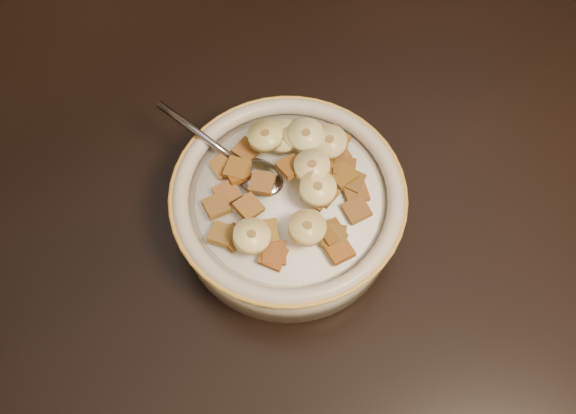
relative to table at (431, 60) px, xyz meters
name	(u,v)px	position (x,y,z in m)	size (l,w,h in m)	color
floor	(361,292)	(0.00, 0.00, -0.78)	(4.00, 4.50, 0.10)	#422816
table	(431,60)	(0.00, 0.00, 0.00)	(1.40, 0.90, 0.04)	black
cereal_bowl	(288,210)	(-0.23, -0.14, 0.04)	(0.20, 0.20, 0.05)	#AEA590
milk	(288,198)	(-0.23, -0.14, 0.07)	(0.16, 0.16, 0.00)	white
spoon	(259,177)	(-0.24, -0.11, 0.07)	(0.04, 0.05, 0.01)	gray
cereal_square_0	(357,210)	(-0.18, -0.17, 0.07)	(0.02, 0.02, 0.01)	brown
cereal_square_1	(249,207)	(-0.26, -0.14, 0.08)	(0.02, 0.02, 0.01)	brown
cereal_square_2	(336,141)	(-0.17, -0.10, 0.08)	(0.02, 0.02, 0.01)	#9D5822
cereal_square_3	(266,232)	(-0.26, -0.16, 0.08)	(0.02, 0.02, 0.01)	brown
cereal_square_4	(329,150)	(-0.17, -0.11, 0.07)	(0.02, 0.02, 0.01)	brown
cereal_square_5	(217,206)	(-0.29, -0.13, 0.08)	(0.02, 0.02, 0.01)	olive
cereal_square_6	(352,181)	(-0.17, -0.14, 0.08)	(0.02, 0.02, 0.01)	brown
cereal_square_7	(325,162)	(-0.18, -0.12, 0.08)	(0.02, 0.02, 0.01)	brown
cereal_square_8	(227,193)	(-0.27, -0.12, 0.07)	(0.02, 0.02, 0.01)	#965E2F
cereal_square_9	(343,175)	(-0.17, -0.14, 0.08)	(0.02, 0.02, 0.01)	brown
cereal_square_10	(291,167)	(-0.22, -0.12, 0.09)	(0.02, 0.02, 0.01)	brown
cereal_square_11	(337,146)	(-0.17, -0.11, 0.08)	(0.02, 0.02, 0.01)	olive
cereal_square_12	(262,183)	(-0.24, -0.12, 0.09)	(0.02, 0.02, 0.01)	brown
cereal_square_13	(286,138)	(-0.21, -0.08, 0.07)	(0.02, 0.02, 0.01)	brown
cereal_square_14	(222,234)	(-0.29, -0.15, 0.08)	(0.02, 0.02, 0.01)	olive
cereal_square_15	(339,250)	(-0.21, -0.20, 0.08)	(0.02, 0.02, 0.01)	brown
cereal_square_16	(238,173)	(-0.26, -0.10, 0.08)	(0.02, 0.02, 0.01)	brown
cereal_square_17	(317,196)	(-0.21, -0.15, 0.09)	(0.02, 0.02, 0.01)	#965B32
cereal_square_18	(344,167)	(-0.17, -0.13, 0.08)	(0.02, 0.02, 0.01)	brown
cereal_square_19	(237,169)	(-0.26, -0.10, 0.08)	(0.02, 0.02, 0.01)	brown
cereal_square_20	(356,192)	(-0.17, -0.16, 0.07)	(0.02, 0.02, 0.01)	brown
cereal_square_21	(224,165)	(-0.27, -0.09, 0.07)	(0.02, 0.02, 0.01)	brown
cereal_square_22	(324,194)	(-0.20, -0.15, 0.09)	(0.02, 0.02, 0.01)	brown
cereal_square_23	(273,256)	(-0.26, -0.19, 0.08)	(0.02, 0.02, 0.01)	#9D541C
cereal_square_24	(247,150)	(-0.24, -0.08, 0.07)	(0.02, 0.02, 0.01)	brown
cereal_square_25	(334,236)	(-0.20, -0.19, 0.08)	(0.02, 0.02, 0.01)	brown
cereal_square_26	(233,238)	(-0.28, -0.16, 0.08)	(0.02, 0.02, 0.01)	brown
cereal_square_27	(332,232)	(-0.21, -0.18, 0.08)	(0.02, 0.02, 0.01)	brown
cereal_square_28	(274,253)	(-0.26, -0.18, 0.08)	(0.02, 0.02, 0.01)	brown
cereal_square_29	(337,155)	(-0.17, -0.11, 0.07)	(0.02, 0.02, 0.01)	#956032
banana_slice_0	(282,136)	(-0.21, -0.09, 0.09)	(0.03, 0.03, 0.01)	beige
banana_slice_1	(307,228)	(-0.23, -0.18, 0.09)	(0.03, 0.03, 0.01)	tan
banana_slice_2	(306,136)	(-0.19, -0.10, 0.09)	(0.03, 0.03, 0.01)	beige
banana_slice_3	(312,167)	(-0.20, -0.13, 0.10)	(0.03, 0.03, 0.01)	#D9C07E
banana_slice_4	(300,135)	(-0.20, -0.09, 0.09)	(0.03, 0.03, 0.01)	#F7E39C
banana_slice_5	(265,136)	(-0.23, -0.08, 0.09)	(0.03, 0.03, 0.01)	#E4D380
banana_slice_6	(318,189)	(-0.20, -0.15, 0.10)	(0.03, 0.03, 0.01)	#F3D478
banana_slice_7	(252,236)	(-0.27, -0.17, 0.09)	(0.03, 0.03, 0.01)	#FFE196
banana_slice_8	(329,142)	(-0.18, -0.11, 0.09)	(0.03, 0.03, 0.01)	#D6CA86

